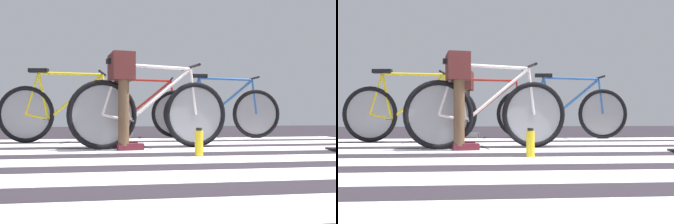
# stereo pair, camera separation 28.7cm
# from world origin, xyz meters

# --- Properties ---
(ground) EXTENTS (18.00, 14.00, 0.02)m
(ground) POSITION_xyz_m (0.00, 0.00, 0.01)
(ground) COLOR #28222A
(crosswalk_markings) EXTENTS (5.44, 4.98, 0.00)m
(crosswalk_markings) POSITION_xyz_m (-0.05, -0.05, 0.02)
(crosswalk_markings) COLOR silver
(crosswalk_markings) RESTS_ON ground
(bicycle_1_of_4) EXTENTS (1.72, 0.54, 0.93)m
(bicycle_1_of_4) POSITION_xyz_m (-0.20, 0.94, 0.41)
(bicycle_1_of_4) COLOR black
(bicycle_1_of_4) RESTS_ON ground
(cyclist_1_of_4) EXTENTS (0.37, 0.44, 0.99)m
(cyclist_1_of_4) POSITION_xyz_m (-0.51, 0.89, 0.66)
(cyclist_1_of_4) COLOR brown
(cyclist_1_of_4) RESTS_ON ground
(bicycle_2_of_4) EXTENTS (1.73, 0.52, 0.93)m
(bicycle_2_of_4) POSITION_xyz_m (-1.18, 1.83, 0.41)
(bicycle_2_of_4) COLOR black
(bicycle_2_of_4) RESTS_ON ground
(bicycle_3_of_4) EXTENTS (1.74, 0.52, 0.93)m
(bicycle_3_of_4) POSITION_xyz_m (0.97, 2.27, 0.41)
(bicycle_3_of_4) COLOR black
(bicycle_3_of_4) RESTS_ON ground
(bicycle_4_of_4) EXTENTS (1.73, 0.52, 0.93)m
(bicycle_4_of_4) POSITION_xyz_m (-0.19, 2.63, 0.41)
(bicycle_4_of_4) COLOR black
(bicycle_4_of_4) RESTS_ON ground
(cyclist_4_of_4) EXTENTS (0.34, 0.43, 1.00)m
(cyclist_4_of_4) POSITION_xyz_m (-0.49, 2.66, 0.66)
(cyclist_4_of_4) COLOR brown
(cyclist_4_of_4) RESTS_ON ground
(water_bottle) EXTENTS (0.07, 0.07, 0.25)m
(water_bottle) POSITION_xyz_m (0.15, 0.18, 0.14)
(water_bottle) COLOR gold
(water_bottle) RESTS_ON ground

